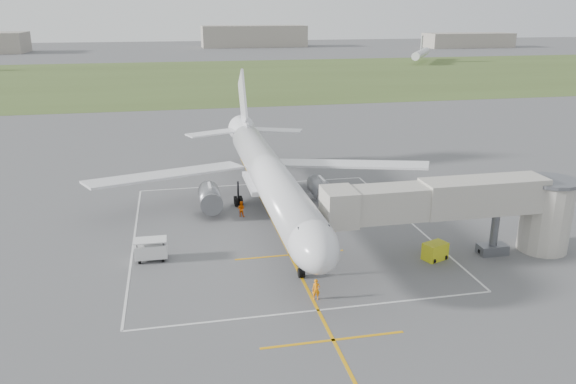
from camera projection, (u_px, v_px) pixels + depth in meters
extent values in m
plane|color=#4E4E51|center=(271.00, 217.00, 59.98)|extent=(700.00, 700.00, 0.00)
cube|color=#425425|center=(200.00, 78.00, 180.93)|extent=(700.00, 120.00, 0.02)
cube|color=orange|center=(279.00, 234.00, 55.32)|extent=(0.25, 60.00, 0.01)
cube|color=orange|center=(333.00, 340.00, 37.65)|extent=(10.00, 0.25, 0.01)
cube|color=orange|center=(290.00, 255.00, 50.67)|extent=(10.00, 0.25, 0.01)
cube|color=silver|center=(254.00, 184.00, 71.14)|extent=(28.00, 0.20, 0.01)
cube|color=silver|center=(318.00, 310.00, 41.37)|extent=(28.00, 0.20, 0.01)
cube|color=silver|center=(134.00, 242.00, 53.54)|extent=(0.20, 32.00, 0.01)
cube|color=silver|center=(408.00, 220.00, 58.97)|extent=(0.20, 32.00, 0.01)
cylinder|color=silver|center=(270.00, 176.00, 58.58)|extent=(3.80, 36.00, 3.80)
ellipsoid|color=silver|center=(312.00, 244.00, 41.83)|extent=(3.80, 7.22, 3.80)
cube|color=black|center=(316.00, 235.00, 40.67)|extent=(2.40, 1.60, 0.99)
cone|color=silver|center=(244.00, 132.00, 77.53)|extent=(3.80, 6.00, 3.80)
cube|color=silver|center=(349.00, 164.00, 66.47)|extent=(17.93, 11.24, 1.23)
cube|color=silver|center=(168.00, 174.00, 62.39)|extent=(17.93, 11.24, 1.23)
cube|color=silver|center=(266.00, 182.00, 61.85)|extent=(4.20, 8.00, 0.50)
cube|color=silver|center=(243.00, 101.00, 76.84)|extent=(0.30, 7.89, 8.65)
cube|color=silver|center=(246.00, 125.00, 75.73)|extent=(0.35, 5.00, 1.20)
cube|color=silver|center=(275.00, 130.00, 78.00)|extent=(7.85, 5.03, 0.20)
cube|color=silver|center=(214.00, 133.00, 76.37)|extent=(7.85, 5.03, 0.20)
cylinder|color=slate|center=(321.00, 189.00, 62.92)|extent=(2.30, 4.20, 2.30)
cube|color=silver|center=(322.00, 183.00, 62.39)|extent=(0.25, 2.40, 1.20)
cylinder|color=slate|center=(210.00, 196.00, 60.51)|extent=(2.30, 4.20, 2.30)
cube|color=silver|center=(210.00, 190.00, 59.98)|extent=(0.25, 2.40, 1.20)
cylinder|color=black|center=(301.00, 263.00, 46.08)|extent=(0.18, 0.18, 2.60)
cylinder|color=black|center=(300.00, 273.00, 46.34)|extent=(0.28, 0.80, 0.80)
cylinder|color=black|center=(303.00, 273.00, 46.39)|extent=(0.28, 0.80, 0.80)
cylinder|color=black|center=(288.00, 190.00, 64.29)|extent=(0.22, 0.22, 2.80)
cylinder|color=black|center=(287.00, 199.00, 64.20)|extent=(0.32, 0.96, 0.96)
cylinder|color=black|center=(292.00, 198.00, 64.31)|extent=(0.32, 0.96, 0.96)
cylinder|color=black|center=(286.00, 197.00, 64.85)|extent=(0.32, 0.96, 0.96)
cylinder|color=black|center=(290.00, 196.00, 64.96)|extent=(0.32, 0.96, 0.96)
cylinder|color=black|center=(238.00, 193.00, 63.17)|extent=(0.22, 0.22, 2.80)
cylinder|color=black|center=(236.00, 202.00, 63.07)|extent=(0.32, 0.96, 0.96)
cylinder|color=black|center=(241.00, 202.00, 63.18)|extent=(0.32, 0.96, 0.96)
cylinder|color=black|center=(236.00, 200.00, 63.73)|extent=(0.32, 0.96, 0.96)
cylinder|color=black|center=(240.00, 200.00, 63.83)|extent=(0.32, 0.96, 0.96)
cube|color=#A9A799|center=(389.00, 203.00, 47.18)|extent=(11.09, 2.90, 2.80)
cube|color=#A9A799|center=(483.00, 195.00, 48.84)|extent=(11.09, 3.10, 3.00)
cube|color=#A9A799|center=(339.00, 207.00, 46.34)|extent=(2.60, 3.40, 3.00)
cylinder|color=slate|center=(494.00, 232.00, 50.26)|extent=(0.70, 0.70, 4.20)
cube|color=slate|center=(492.00, 249.00, 50.77)|extent=(2.60, 1.40, 0.90)
cylinder|color=#A9A799|center=(546.00, 217.00, 50.89)|extent=(4.40, 4.40, 6.40)
cylinder|color=slate|center=(551.00, 181.00, 49.83)|extent=(5.00, 5.00, 0.30)
cylinder|color=black|center=(482.00, 251.00, 50.61)|extent=(0.70, 0.30, 0.70)
cylinder|color=black|center=(502.00, 249.00, 51.00)|extent=(0.70, 0.30, 0.70)
cube|color=#C9CA19|center=(435.00, 251.00, 49.60)|extent=(2.40, 1.98, 1.55)
cylinder|color=black|center=(434.00, 261.00, 48.95)|extent=(0.35, 0.50, 0.45)
cylinder|color=black|center=(445.00, 257.00, 49.69)|extent=(0.35, 0.50, 0.45)
cube|color=silver|center=(151.00, 250.00, 49.40)|extent=(2.82, 1.71, 1.23)
cube|color=silver|center=(150.00, 240.00, 49.10)|extent=(2.82, 1.71, 0.09)
cylinder|color=black|center=(137.00, 252.00, 48.50)|extent=(0.09, 0.09, 1.45)
cylinder|color=black|center=(164.00, 250.00, 48.90)|extent=(0.09, 0.09, 1.45)
cylinder|color=black|center=(138.00, 246.00, 49.75)|extent=(0.09, 0.09, 1.45)
cylinder|color=black|center=(164.00, 244.00, 50.16)|extent=(0.09, 0.09, 1.45)
cylinder|color=black|center=(140.00, 261.00, 48.87)|extent=(0.21, 0.45, 0.45)
cylinder|color=black|center=(163.00, 259.00, 49.23)|extent=(0.21, 0.45, 0.45)
cylinder|color=black|center=(140.00, 256.00, 50.01)|extent=(0.21, 0.45, 0.45)
cylinder|color=black|center=(163.00, 254.00, 50.38)|extent=(0.21, 0.45, 0.45)
imported|color=orange|center=(316.00, 290.00, 42.67)|extent=(0.69, 0.53, 1.67)
imported|color=#E05407|center=(241.00, 209.00, 59.85)|extent=(1.03, 0.95, 1.71)
cube|color=gray|center=(254.00, 36.00, 326.40)|extent=(60.00, 20.00, 12.00)
cube|color=gray|center=(468.00, 40.00, 322.41)|extent=(50.00, 18.00, 8.00)
cylinder|color=silver|center=(421.00, 54.00, 232.69)|extent=(19.79, 28.77, 3.20)
cube|color=silver|center=(422.00, 42.00, 231.29)|extent=(2.39, 3.54, 5.50)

